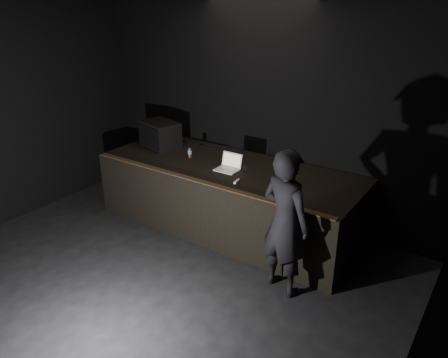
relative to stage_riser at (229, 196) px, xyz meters
name	(u,v)px	position (x,y,z in m)	size (l,w,h in m)	color
ground	(91,324)	(0.00, -2.73, -0.50)	(7.00, 7.00, 0.00)	black
room_walls	(65,151)	(0.00, -2.73, 1.52)	(6.10, 7.10, 3.52)	black
stage_riser	(229,196)	(0.00, 0.00, 0.00)	(4.00, 1.50, 1.00)	black
riser_lip	(200,181)	(0.00, -0.71, 0.51)	(3.92, 0.10, 0.01)	brown
stage_monitor	(160,134)	(-1.47, 0.12, 0.71)	(0.72, 0.60, 0.42)	black
cable	(200,144)	(-0.97, 0.58, 0.51)	(0.02, 0.02, 0.97)	black
laptop	(229,166)	(0.08, -0.11, 0.56)	(0.33, 0.30, 0.23)	silver
beer_can	(190,152)	(-0.73, -0.01, 0.57)	(0.06, 0.06, 0.15)	silver
plastic_cup	(244,169)	(0.30, -0.05, 0.54)	(0.07, 0.07, 0.09)	white
wii_remote	(237,181)	(0.43, -0.45, 0.51)	(0.03, 0.14, 0.03)	white
person	(285,223)	(1.43, -0.95, 0.41)	(0.66, 0.43, 1.82)	black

